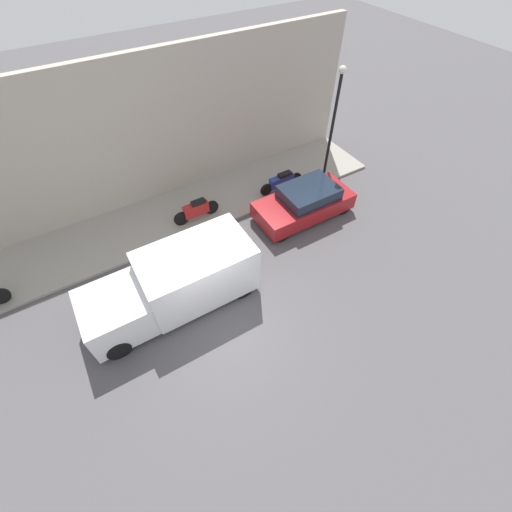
{
  "coord_description": "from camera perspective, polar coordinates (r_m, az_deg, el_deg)",
  "views": [
    {
      "loc": [
        -5.35,
        1.95,
        9.69
      ],
      "look_at": [
        1.38,
        -2.07,
        0.6
      ],
      "focal_mm": 24.0,
      "sensor_mm": 36.0,
      "label": 1
    }
  ],
  "objects": [
    {
      "name": "building_facade",
      "position": [
        14.35,
        -20.22,
        17.86
      ],
      "size": [
        0.3,
        19.43,
        5.71
      ],
      "color": "#B2A899",
      "rests_on": "ground_plane"
    },
    {
      "name": "ground_plane",
      "position": [
        11.24,
        -5.55,
        -10.72
      ],
      "size": [
        60.0,
        60.0,
        0.0
      ],
      "primitive_type": "plane",
      "color": "#514F51"
    },
    {
      "name": "delivery_van",
      "position": [
        11.04,
        -13.54,
        -4.45
      ],
      "size": [
        2.02,
        5.38,
        2.02
      ],
      "color": "white",
      "rests_on": "ground_plane"
    },
    {
      "name": "sidewalk",
      "position": [
        14.61,
        -15.43,
        5.85
      ],
      "size": [
        3.03,
        19.43,
        0.11
      ],
      "color": "gray",
      "rests_on": "ground_plane"
    },
    {
      "name": "parked_car",
      "position": [
        14.13,
        8.11,
        8.86
      ],
      "size": [
        1.81,
        3.99,
        1.32
      ],
      "color": "maroon",
      "rests_on": "ground_plane"
    },
    {
      "name": "streetlamp",
      "position": [
        14.94,
        12.86,
        21.58
      ],
      "size": [
        0.28,
        0.28,
        4.83
      ],
      "color": "black",
      "rests_on": "sidewalk"
    },
    {
      "name": "motorcycle_blue",
      "position": [
        15.3,
        4.31,
        12.36
      ],
      "size": [
        0.3,
        2.11,
        0.79
      ],
      "color": "navy",
      "rests_on": "sidewalk"
    },
    {
      "name": "motorcycle_red",
      "position": [
        13.96,
        -9.91,
        7.6
      ],
      "size": [
        0.3,
        1.92,
        0.86
      ],
      "color": "#B21E1E",
      "rests_on": "sidewalk"
    }
  ]
}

